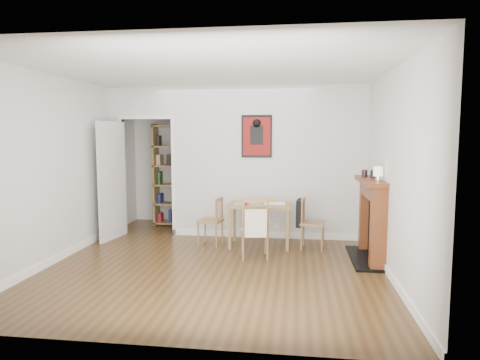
# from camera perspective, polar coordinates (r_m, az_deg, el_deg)

# --- Properties ---
(ground) EXTENTS (5.20, 5.20, 0.00)m
(ground) POSITION_cam_1_polar(r_m,az_deg,el_deg) (6.27, -2.68, -10.41)
(ground) COLOR #4E3719
(ground) RESTS_ON ground
(room_shell) EXTENTS (5.20, 5.20, 5.20)m
(room_shell) POSITION_cam_1_polar(r_m,az_deg,el_deg) (7.34, -0.10, 2.31)
(room_shell) COLOR silver
(room_shell) RESTS_ON ground
(dining_table) EXTENTS (1.00, 0.64, 0.68)m
(dining_table) POSITION_cam_1_polar(r_m,az_deg,el_deg) (6.82, 2.67, -3.89)
(dining_table) COLOR olive
(dining_table) RESTS_ON ground
(chair_left) EXTENTS (0.44, 0.44, 0.78)m
(chair_left) POSITION_cam_1_polar(r_m,az_deg,el_deg) (6.93, -3.97, -5.51)
(chair_left) COLOR olive
(chair_left) RESTS_ON ground
(chair_right) EXTENTS (0.50, 0.45, 0.80)m
(chair_right) POSITION_cam_1_polar(r_m,az_deg,el_deg) (6.77, 9.52, -5.65)
(chair_right) COLOR olive
(chair_right) RESTS_ON ground
(chair_front) EXTENTS (0.51, 0.56, 0.89)m
(chair_front) POSITION_cam_1_polar(r_m,az_deg,el_deg) (6.22, 1.97, -6.25)
(chair_front) COLOR olive
(chair_front) RESTS_ON ground
(bookshelf) EXTENTS (0.84, 0.33, 1.99)m
(bookshelf) POSITION_cam_1_polar(r_m,az_deg,el_deg) (8.48, -8.63, 0.60)
(bookshelf) COLOR olive
(bookshelf) RESTS_ON ground
(fireplace) EXTENTS (0.45, 1.25, 1.16)m
(fireplace) POSITION_cam_1_polar(r_m,az_deg,el_deg) (6.37, 17.26, -4.73)
(fireplace) COLOR brown
(fireplace) RESTS_ON ground
(red_glass) EXTENTS (0.07, 0.07, 0.10)m
(red_glass) POSITION_cam_1_polar(r_m,az_deg,el_deg) (6.72, 0.96, -2.91)
(red_glass) COLOR maroon
(red_glass) RESTS_ON dining_table
(orange_fruit) EXTENTS (0.08, 0.08, 0.08)m
(orange_fruit) POSITION_cam_1_polar(r_m,az_deg,el_deg) (6.93, 4.23, -2.70)
(orange_fruit) COLOR orange
(orange_fruit) RESTS_ON dining_table
(placemat) EXTENTS (0.44, 0.36, 0.00)m
(placemat) POSITION_cam_1_polar(r_m,az_deg,el_deg) (6.85, 0.93, -3.12)
(placemat) COLOR beige
(placemat) RESTS_ON dining_table
(notebook) EXTENTS (0.33, 0.24, 0.02)m
(notebook) POSITION_cam_1_polar(r_m,az_deg,el_deg) (6.85, 4.66, -3.09)
(notebook) COLOR white
(notebook) RESTS_ON dining_table
(mantel_lamp) EXTENTS (0.13, 0.13, 0.20)m
(mantel_lamp) POSITION_cam_1_polar(r_m,az_deg,el_deg) (5.98, 17.94, 1.00)
(mantel_lamp) COLOR silver
(mantel_lamp) RESTS_ON fireplace
(ceramic_jar_a) EXTENTS (0.09, 0.09, 0.11)m
(ceramic_jar_a) POSITION_cam_1_polar(r_m,az_deg,el_deg) (6.42, 17.37, 0.76)
(ceramic_jar_a) COLOR black
(ceramic_jar_a) RESTS_ON fireplace
(ceramic_jar_b) EXTENTS (0.09, 0.09, 0.11)m
(ceramic_jar_b) POSITION_cam_1_polar(r_m,az_deg,el_deg) (6.54, 16.27, 0.86)
(ceramic_jar_b) COLOR black
(ceramic_jar_b) RESTS_ON fireplace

